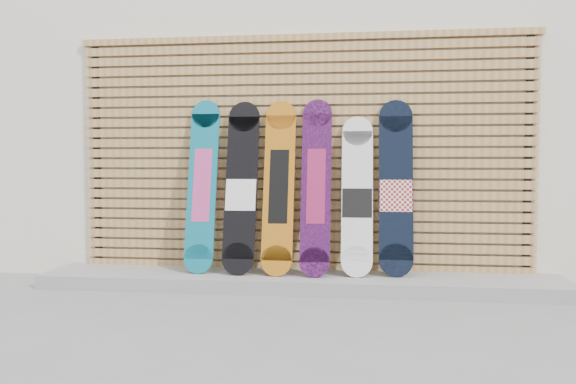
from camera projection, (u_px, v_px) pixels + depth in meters
name	position (u px, v px, depth m)	size (l,w,h in m)	color
ground	(309.00, 308.00, 4.30)	(80.00, 80.00, 0.00)	gray
building	(368.00, 112.00, 7.61)	(12.00, 5.00, 3.60)	silver
concrete_step	(299.00, 281.00, 4.99)	(4.60, 0.70, 0.12)	gray
slat_wall	(302.00, 152.00, 5.22)	(4.26, 0.08, 2.29)	#B08249
snowboard_0	(202.00, 185.00, 5.13)	(0.27, 0.37, 1.58)	#0D6B82
snowboard_1	(241.00, 188.00, 5.07)	(0.29, 0.40, 1.56)	black
snowboard_2	(279.00, 186.00, 5.03)	(0.28, 0.40, 1.57)	#B36513
snowboard_3	(316.00, 186.00, 4.99)	(0.27, 0.41, 1.58)	black
snowboard_4	(357.00, 196.00, 4.97)	(0.28, 0.36, 1.42)	white
snowboard_5	(396.00, 188.00, 4.95)	(0.30, 0.31, 1.56)	black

